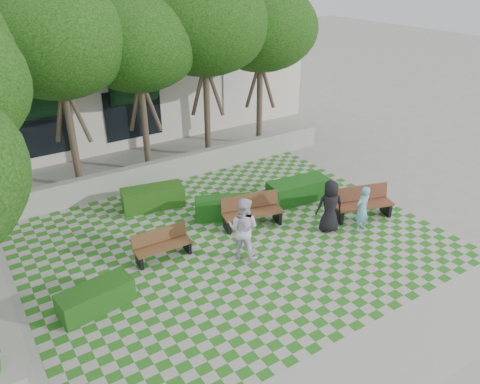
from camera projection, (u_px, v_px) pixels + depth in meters
ground at (254, 259)px, 13.49m from camera, size 90.00×90.00×0.00m
lawn at (235, 243)px, 14.24m from camera, size 12.00×12.00×0.00m
sidewalk_south at (378, 366)px, 9.97m from camera, size 16.00×2.00×0.01m
retaining_wall at (163, 171)px, 17.93m from camera, size 15.00×0.36×0.90m
bench_east at (362, 203)px, 15.48m from camera, size 2.09×1.21×1.04m
bench_mid at (252, 212)px, 15.00m from camera, size 2.04×1.08×1.02m
bench_west at (162, 245)px, 13.39m from camera, size 1.67×0.60×0.87m
hedge_east at (298, 190)px, 16.59m from camera, size 2.28×1.10×0.77m
hedge_midright at (224, 208)px, 15.56m from camera, size 2.03×1.47×0.66m
hedge_midleft at (153, 197)px, 16.15m from camera, size 2.21×1.23×0.73m
hedge_west at (96, 298)px, 11.48m from camera, size 1.90×0.98×0.64m
person_blue at (362, 209)px, 14.58m from camera, size 0.58×0.40×1.54m
person_dark at (330, 206)px, 14.55m from camera, size 0.99×0.82×1.72m
person_white at (243, 228)px, 13.21m from camera, size 1.12×1.16×1.89m
tree_row at (100, 50)px, 14.71m from camera, size 17.70×13.40×7.41m
building at (111, 75)px, 23.36m from camera, size 18.00×8.92×5.15m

